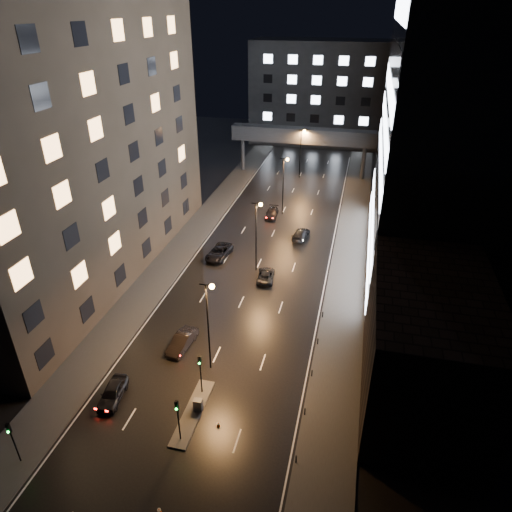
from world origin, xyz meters
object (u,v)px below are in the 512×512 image
Objects in this scene: car_away_b at (182,341)px; car_away_d at (272,213)px; car_toward_a at (266,275)px; car_toward_b at (301,234)px; utility_cabinet at (198,405)px; car_away_a at (113,393)px; car_away_c at (219,252)px.

car_away_b is 36.11m from car_away_d.
car_away_d is 1.03× the size of car_toward_a.
car_away_d is at bearing -41.91° from car_toward_b.
car_away_b is 3.93× the size of utility_cabinet.
car_away_b is at bearing 80.55° from car_toward_b.
car_toward_a is at bearing 61.42° from car_away_a.
car_away_b is 20.24m from car_away_c.
utility_cabinet is at bearing -70.61° from car_away_c.
car_toward_a is at bearing 76.45° from car_away_b.
car_away_d is 20.63m from car_toward_a.
car_away_b is at bearing 117.83° from utility_cabinet.
car_away_a is 0.79× the size of car_away_c.
car_away_b is (3.59, 8.39, 0.02)m from car_away_a.
car_toward_a is (9.37, 24.07, -0.12)m from car_away_a.
car_away_b is 9.21m from utility_cabinet.
utility_cabinet is (-1.12, -23.61, 0.12)m from car_toward_a.
car_away_b is 1.04× the size of car_toward_a.
car_toward_b reaches higher than utility_cabinet.
car_away_a is 39.34m from car_toward_b.
car_away_d is at bearing -87.35° from car_toward_a.
car_away_d is (4.59, 15.90, -0.10)m from car_away_c.
car_away_d is at bearing 79.64° from car_away_c.
utility_cabinet is (8.25, 0.45, -0.01)m from car_away_a.
car_away_c is 1.15× the size of car_toward_b.
car_away_d is (6.03, 44.42, -0.07)m from car_away_a.
car_away_c reaches higher than car_away_d.
utility_cabinet is (6.81, -28.07, -0.03)m from car_away_c.
car_away_a is 0.94× the size of car_away_b.
car_away_c is 28.88m from utility_cabinet.
car_away_a is 0.97× the size of car_toward_a.
car_toward_b is at bearing 45.51° from car_away_c.
car_away_a is at bearing -100.51° from car_away_d.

